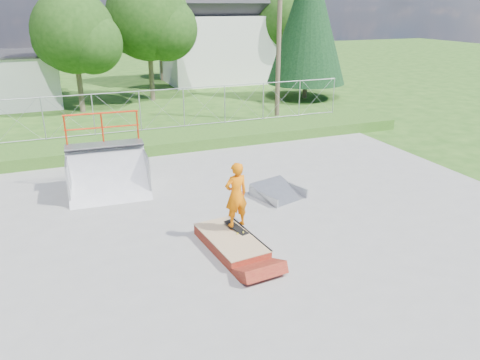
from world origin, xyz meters
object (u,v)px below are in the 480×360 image
at_px(flat_bank_ramp, 279,192).
at_px(skater, 236,197).
at_px(quarter_pipe, 107,158).
at_px(grind_box, 231,243).

height_order(flat_bank_ramp, skater, skater).
height_order(quarter_pipe, flat_bank_ramp, quarter_pipe).
height_order(quarter_pipe, skater, quarter_pipe).
relative_size(grind_box, flat_bank_ramp, 1.68).
relative_size(quarter_pipe, flat_bank_ramp, 1.78).
bearing_deg(grind_box, skater, 43.83).
bearing_deg(quarter_pipe, skater, -56.35).
height_order(grind_box, quarter_pipe, quarter_pipe).
distance_m(quarter_pipe, skater, 5.26).
xyz_separation_m(grind_box, flat_bank_ramp, (2.61, 2.55, 0.03)).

